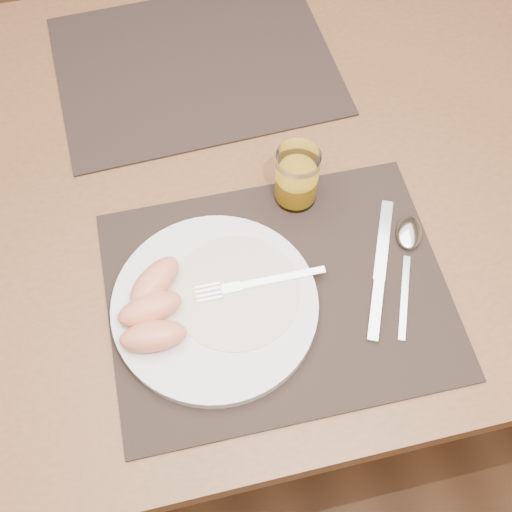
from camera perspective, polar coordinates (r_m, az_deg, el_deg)
The scene contains 11 objects.
ground at distance 1.63m, azimuth -1.30°, elevation -8.27°, with size 5.00×5.00×0.00m, color brown.
table at distance 1.04m, azimuth -2.04°, elevation 5.06°, with size 1.40×0.90×0.75m.
placemat_near at distance 0.86m, azimuth 1.95°, elevation -3.34°, with size 0.45×0.35×0.00m, color #2E211C.
placemat_far at distance 1.11m, azimuth -5.42°, elevation 16.54°, with size 0.45×0.35×0.00m, color #2E211C.
plate at distance 0.84m, azimuth -3.67°, elevation -4.41°, with size 0.27×0.27×0.02m, color white.
plate_dressing at distance 0.84m, azimuth -1.83°, elevation -3.14°, with size 0.17×0.17×0.00m.
fork at distance 0.84m, azimuth -0.62°, elevation -2.54°, with size 0.17×0.02×0.00m.
knife at distance 0.88m, azimuth 10.88°, elevation -2.07°, with size 0.10×0.21×0.01m.
spoon at distance 0.91m, azimuth 13.38°, elevation 1.26°, with size 0.09×0.18×0.01m.
juice_glass at distance 0.90m, azimuth 3.63°, elevation 6.86°, with size 0.06×0.06×0.09m.
grapefruit_wedges at distance 0.82m, azimuth -9.17°, elevation -4.61°, with size 0.10×0.14×0.03m.
Camera 1 is at (-0.10, -0.58, 1.52)m, focal length 45.00 mm.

